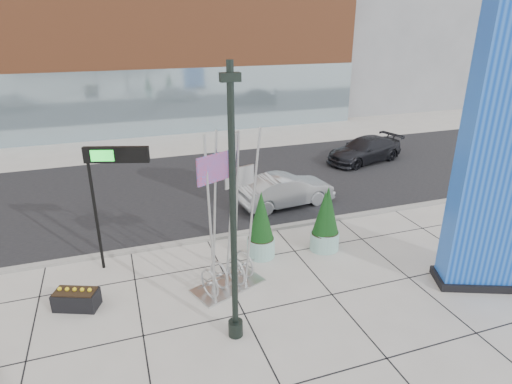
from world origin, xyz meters
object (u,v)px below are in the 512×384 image
object	(u,v)px
public_art_sculpture	(228,250)
overhead_street_sign	(113,163)
blue_pylon	(506,155)
car_silver_mid	(286,190)
lamp_post	(234,239)

from	to	relation	value
public_art_sculpture	overhead_street_sign	xyz separation A→B (m)	(-3.18, 2.62, 2.47)
blue_pylon	car_silver_mid	world-z (taller)	blue_pylon
overhead_street_sign	car_silver_mid	distance (m)	8.79
blue_pylon	overhead_street_sign	bearing A→B (deg)	177.50
blue_pylon	public_art_sculpture	size ratio (longest dim) A/B	1.76
car_silver_mid	overhead_street_sign	bearing A→B (deg)	105.76
lamp_post	overhead_street_sign	world-z (taller)	lamp_post
lamp_post	public_art_sculpture	bearing A→B (deg)	79.09
public_art_sculpture	car_silver_mid	world-z (taller)	public_art_sculpture
blue_pylon	lamp_post	size ratio (longest dim) A/B	1.25
public_art_sculpture	overhead_street_sign	distance (m)	4.80
blue_pylon	overhead_street_sign	size ratio (longest dim) A/B	2.08
lamp_post	public_art_sculpture	size ratio (longest dim) A/B	1.41
overhead_street_sign	car_silver_mid	bearing A→B (deg)	39.08
blue_pylon	car_silver_mid	distance (m)	9.76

